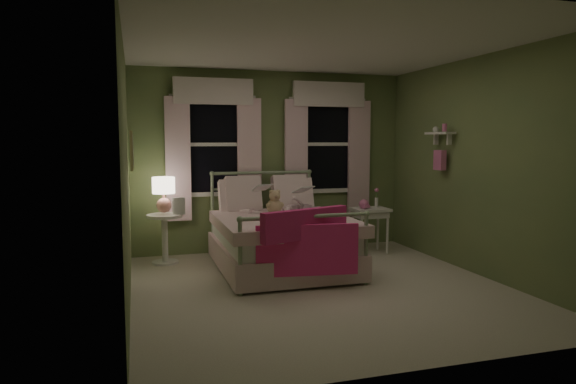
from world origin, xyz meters
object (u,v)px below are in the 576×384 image
object	(u,v)px
bed	(280,238)
child_right	(292,189)
nightstand_left	(165,232)
teddy_bear	(275,203)
nightstand_right	(370,215)
child_left	(251,194)
table_lamp	(164,191)

from	to	relation	value
bed	child_right	world-z (taller)	child_right
nightstand_left	teddy_bear	bearing A→B (deg)	-16.10
nightstand_right	bed	bearing A→B (deg)	-162.92
bed	child_left	size ratio (longest dim) A/B	2.97
nightstand_left	nightstand_right	bearing A→B (deg)	-4.31
nightstand_left	nightstand_right	xyz separation A→B (m)	(2.83, -0.21, 0.13)
child_left	teddy_bear	distance (m)	0.34
teddy_bear	nightstand_left	xyz separation A→B (m)	(-1.38, 0.40, -0.37)
bed	nightstand_left	distance (m)	1.53
child_right	child_left	bearing A→B (deg)	-16.80
nightstand_right	nightstand_left	bearing A→B (deg)	175.69
nightstand_left	child_left	bearing A→B (deg)	-12.30
bed	teddy_bear	xyz separation A→B (m)	(0.00, 0.26, 0.41)
nightstand_left	table_lamp	world-z (taller)	table_lamp
bed	nightstand_right	xyz separation A→B (m)	(1.46, 0.45, 0.17)
table_lamp	nightstand_right	bearing A→B (deg)	-4.31
nightstand_left	table_lamp	bearing A→B (deg)	90.00
teddy_bear	child_left	bearing A→B (deg)	150.50
child_right	bed	bearing A→B (deg)	39.60
bed	teddy_bear	bearing A→B (deg)	90.00
nightstand_left	bed	bearing A→B (deg)	-25.62
child_right	nightstand_right	world-z (taller)	child_right
nightstand_right	child_right	bearing A→B (deg)	-178.74
bed	teddy_bear	world-z (taller)	bed
teddy_bear	nightstand_left	size ratio (longest dim) A/B	0.50
table_lamp	bed	bearing A→B (deg)	-25.62
child_left	child_right	size ratio (longest dim) A/B	0.89
child_left	child_right	xyz separation A→B (m)	(0.56, 0.00, 0.04)
child_right	table_lamp	distance (m)	1.68
table_lamp	nightstand_right	world-z (taller)	table_lamp
child_right	nightstand_left	size ratio (longest dim) A/B	1.19
child_left	teddy_bear	bearing A→B (deg)	127.37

